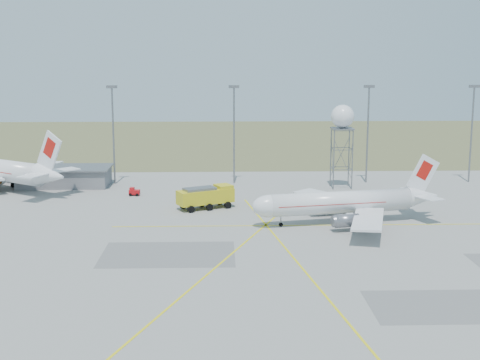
{
  "coord_description": "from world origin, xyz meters",
  "views": [
    {
      "loc": [
        -12.87,
        -72.25,
        26.46
      ],
      "look_at": [
        -9.52,
        40.0,
        5.51
      ],
      "focal_mm": 50.0,
      "sensor_mm": 36.0,
      "label": 1
    }
  ],
  "objects_px": {
    "radar_tower": "(342,142)",
    "fire_truck": "(207,198)",
    "airliner_main": "(343,203)",
    "baggage_tug": "(134,193)"
  },
  "relations": [
    {
      "from": "airliner_main",
      "to": "fire_truck",
      "type": "bearing_deg",
      "value": -37.65
    },
    {
      "from": "fire_truck",
      "to": "radar_tower",
      "type": "bearing_deg",
      "value": 7.95
    },
    {
      "from": "radar_tower",
      "to": "fire_truck",
      "type": "relative_size",
      "value": 1.63
    },
    {
      "from": "radar_tower",
      "to": "fire_truck",
      "type": "height_order",
      "value": "radar_tower"
    },
    {
      "from": "radar_tower",
      "to": "fire_truck",
      "type": "bearing_deg",
      "value": -146.15
    },
    {
      "from": "radar_tower",
      "to": "baggage_tug",
      "type": "distance_m",
      "value": 42.53
    },
    {
      "from": "radar_tower",
      "to": "fire_truck",
      "type": "xyz_separation_m",
      "value": [
        -26.88,
        -18.03,
        -7.55
      ]
    },
    {
      "from": "radar_tower",
      "to": "baggage_tug",
      "type": "relative_size",
      "value": 7.98
    },
    {
      "from": "airliner_main",
      "to": "baggage_tug",
      "type": "bearing_deg",
      "value": -42.93
    },
    {
      "from": "airliner_main",
      "to": "baggage_tug",
      "type": "height_order",
      "value": "airliner_main"
    }
  ]
}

